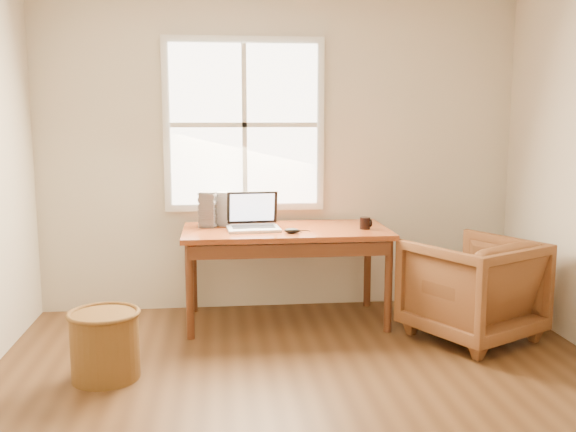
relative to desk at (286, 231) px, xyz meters
name	(u,v)px	position (x,y,z in m)	size (l,w,h in m)	color
room_shell	(315,175)	(-0.02, -1.64, 0.59)	(4.04, 4.54, 2.64)	#53341C
desk	(286,231)	(0.00, 0.00, 0.00)	(1.60, 0.80, 0.04)	brown
armchair	(472,288)	(1.31, -0.53, -0.36)	(0.80, 0.82, 0.75)	brown
wicker_stool	(105,346)	(-1.24, -1.01, -0.52)	(0.42, 0.42, 0.42)	brown
laptop	(253,210)	(-0.26, -0.05, 0.18)	(0.42, 0.44, 0.32)	#BBBDC2
mouse	(292,231)	(0.02, -0.21, 0.04)	(0.12, 0.07, 0.04)	black
coffee_mug	(365,223)	(0.61, -0.09, 0.07)	(0.08, 0.08, 0.09)	black
cd_stack_a	(222,209)	(-0.49, 0.22, 0.15)	(0.14, 0.12, 0.27)	silver
cd_stack_b	(208,214)	(-0.61, 0.17, 0.12)	(0.13, 0.11, 0.19)	#28292E
cd_stack_c	(208,209)	(-0.61, 0.14, 0.16)	(0.13, 0.11, 0.28)	#92909D
cd_stack_d	(228,211)	(-0.45, 0.35, 0.11)	(0.15, 0.13, 0.18)	#B6BAC2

